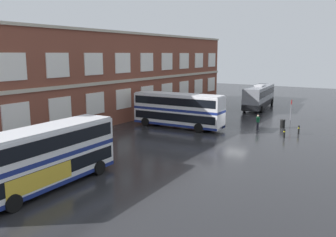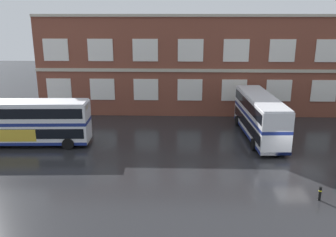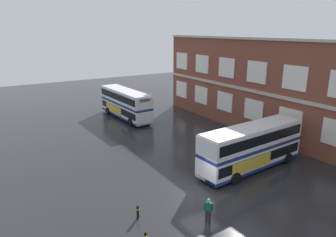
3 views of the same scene
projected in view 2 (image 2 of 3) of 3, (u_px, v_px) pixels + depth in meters
ground_plane at (287, 157)px, 30.43m from camera, size 120.00×120.00×0.00m
brick_terminal_building at (251, 64)px, 44.18m from camera, size 50.20×8.19×11.45m
double_decker_near at (27, 122)px, 32.58m from camera, size 11.11×3.26×4.07m
double_decker_middle at (260, 116)px, 34.47m from camera, size 3.29×11.12×4.07m
safety_bollard_west at (320, 193)px, 23.24m from camera, size 0.19×0.19×0.95m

